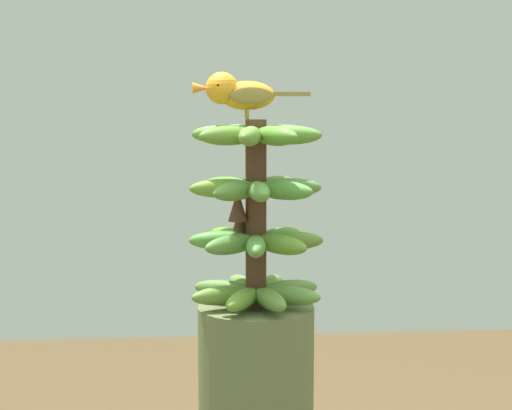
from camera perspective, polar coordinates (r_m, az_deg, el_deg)
name	(u,v)px	position (r m, az deg, el deg)	size (l,w,h in m)	color
banana_bunch	(256,214)	(1.61, -0.03, -0.61)	(0.25, 0.25, 0.35)	#4C2D1E
perched_bird	(238,92)	(1.62, -1.21, 7.39)	(0.22, 0.06, 0.09)	#C68933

